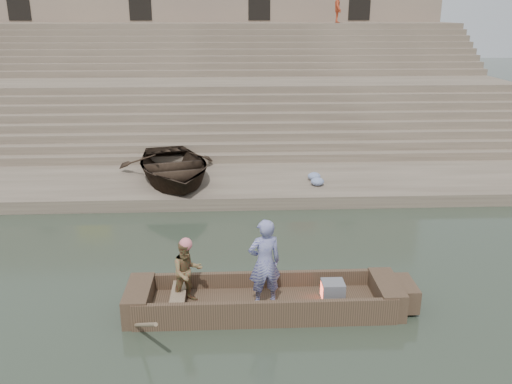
{
  "coord_description": "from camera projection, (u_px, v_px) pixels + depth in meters",
  "views": [
    {
      "loc": [
        3.23,
        -9.52,
        5.91
      ],
      "look_at": [
        3.85,
        3.68,
        1.4
      ],
      "focal_mm": 37.61,
      "sensor_mm": 36.0,
      "label": 1
    }
  ],
  "objects": [
    {
      "name": "rowboat_trim",
      "position": [
        274.0,
        297.0,
        11.01
      ],
      "size": [
        6.04,
        2.63,
        2.02
      ],
      "color": "brown",
      "rests_on": "ground"
    },
    {
      "name": "rowing_man",
      "position": [
        187.0,
        272.0,
        10.8
      ],
      "size": [
        0.81,
        0.74,
        1.35
      ],
      "primitive_type": "imported",
      "rotation": [
        0.0,
        0.0,
        0.43
      ],
      "color": "#2B8340",
      "rests_on": "main_rowboat"
    },
    {
      "name": "television",
      "position": [
        332.0,
        291.0,
        11.04
      ],
      "size": [
        0.46,
        0.42,
        0.4
      ],
      "color": "slate",
      "rests_on": "main_rowboat"
    },
    {
      "name": "main_rowboat",
      "position": [
        264.0,
        306.0,
        11.07
      ],
      "size": [
        5.0,
        1.3,
        0.22
      ],
      "primitive_type": "cube",
      "color": "brown",
      "rests_on": "ground"
    },
    {
      "name": "pedestrian",
      "position": [
        339.0,
        7.0,
        29.77
      ],
      "size": [
        0.75,
        1.17,
        1.72
      ],
      "primitive_type": "imported",
      "rotation": [
        0.0,
        0.0,
        1.46
      ],
      "color": "#9A331A",
      "rests_on": "upper_landing"
    },
    {
      "name": "standing_man",
      "position": [
        265.0,
        263.0,
        10.65
      ],
      "size": [
        0.75,
        0.58,
        1.84
      ],
      "primitive_type": "imported",
      "rotation": [
        0.0,
        0.0,
        3.38
      ],
      "color": "navy",
      "rests_on": "main_rowboat"
    },
    {
      "name": "beached_rowboat",
      "position": [
        173.0,
        167.0,
        18.04
      ],
      "size": [
        4.46,
        5.45,
        0.99
      ],
      "primitive_type": "imported",
      "rotation": [
        0.0,
        0.0,
        0.24
      ],
      "color": "#2D2116",
      "rests_on": "lower_landing"
    },
    {
      "name": "building_wall",
      "position": [
        179.0,
        15.0,
        34.0
      ],
      "size": [
        32.0,
        5.07,
        11.2
      ],
      "color": "gray",
      "rests_on": "ground"
    },
    {
      "name": "ground",
      "position": [
        74.0,
        320.0,
        10.76
      ],
      "size": [
        120.0,
        120.0,
        0.0
      ],
      "primitive_type": "plane",
      "color": "#273124",
      "rests_on": "ground"
    },
    {
      "name": "lower_landing",
      "position": [
        137.0,
        186.0,
        18.26
      ],
      "size": [
        32.0,
        4.0,
        0.4
      ],
      "primitive_type": "cube",
      "color": "gray",
      "rests_on": "ground"
    },
    {
      "name": "ghat_steps",
      "position": [
        165.0,
        97.0,
        26.43
      ],
      "size": [
        32.0,
        11.0,
        5.2
      ],
      "color": "gray",
      "rests_on": "ground"
    },
    {
      "name": "mid_landing",
      "position": [
        162.0,
        112.0,
        24.96
      ],
      "size": [
        32.0,
        3.0,
        2.8
      ],
      "primitive_type": "cube",
      "color": "gray",
      "rests_on": "ground"
    },
    {
      "name": "cloth_bundles",
      "position": [
        167.0,
        183.0,
        17.53
      ],
      "size": [
        15.23,
        1.36,
        0.26
      ],
      "color": "#3F5999",
      "rests_on": "lower_landing"
    },
    {
      "name": "upper_landing",
      "position": [
        175.0,
        69.0,
        31.19
      ],
      "size": [
        32.0,
        3.0,
        5.2
      ],
      "primitive_type": "cube",
      "color": "gray",
      "rests_on": "ground"
    }
  ]
}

